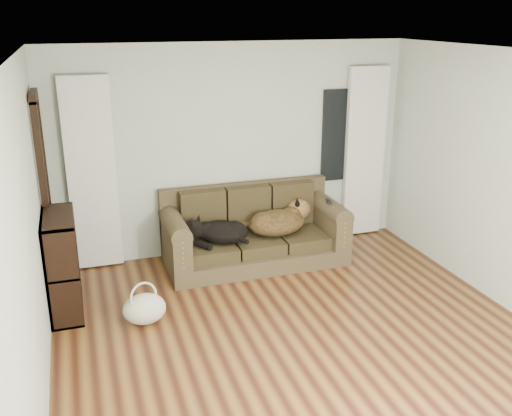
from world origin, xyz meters
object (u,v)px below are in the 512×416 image
object	(u,v)px
dog_shepherd	(279,222)
bookshelf	(63,266)
tote_bag	(144,308)
dog_black_lab	(219,232)
sofa	(255,228)

from	to	relation	value
dog_shepherd	bookshelf	xyz separation A→B (m)	(-2.52, -0.54, 0.01)
dog_shepherd	tote_bag	bearing A→B (deg)	26.36
tote_bag	bookshelf	size ratio (longest dim) A/B	0.41
dog_black_lab	dog_shepherd	bearing A→B (deg)	34.12
dog_shepherd	bookshelf	world-z (taller)	bookshelf
sofa	dog_shepherd	size ratio (longest dim) A/B	2.89
sofa	dog_shepherd	xyz separation A→B (m)	(0.31, -0.01, 0.04)
dog_black_lab	tote_bag	bearing A→B (deg)	-106.72
dog_black_lab	bookshelf	bearing A→B (deg)	-135.58
dog_shepherd	tote_bag	world-z (taller)	dog_shepherd
dog_shepherd	tote_bag	xyz separation A→B (m)	(-1.79, -1.05, -0.33)
dog_black_lab	bookshelf	xyz separation A→B (m)	(-1.75, -0.47, 0.02)
tote_bag	bookshelf	xyz separation A→B (m)	(-0.73, 0.51, 0.34)
sofa	tote_bag	xyz separation A→B (m)	(-1.48, -1.06, -0.29)
sofa	bookshelf	xyz separation A→B (m)	(-2.21, -0.55, 0.05)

